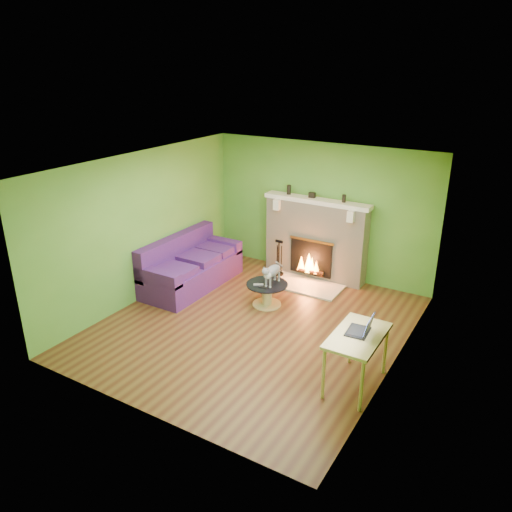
% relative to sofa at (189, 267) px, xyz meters
% --- Properties ---
extents(floor, '(5.00, 5.00, 0.00)m').
position_rel_sofa_xyz_m(floor, '(1.86, -0.73, -0.36)').
color(floor, '#502817').
rests_on(floor, ground).
extents(ceiling, '(5.00, 5.00, 0.00)m').
position_rel_sofa_xyz_m(ceiling, '(1.86, -0.73, 2.24)').
color(ceiling, white).
rests_on(ceiling, wall_back).
extents(wall_back, '(5.00, 0.00, 5.00)m').
position_rel_sofa_xyz_m(wall_back, '(1.86, 1.77, 0.94)').
color(wall_back, '#4C8E2E').
rests_on(wall_back, floor).
extents(wall_front, '(5.00, 0.00, 5.00)m').
position_rel_sofa_xyz_m(wall_front, '(1.86, -3.23, 0.94)').
color(wall_front, '#4C8E2E').
rests_on(wall_front, floor).
extents(wall_left, '(0.00, 5.00, 5.00)m').
position_rel_sofa_xyz_m(wall_left, '(-0.39, -0.73, 0.94)').
color(wall_left, '#4C8E2E').
rests_on(wall_left, floor).
extents(wall_right, '(0.00, 5.00, 5.00)m').
position_rel_sofa_xyz_m(wall_right, '(4.11, -0.73, 0.94)').
color(wall_right, '#4C8E2E').
rests_on(wall_right, floor).
extents(window_frame, '(0.00, 1.20, 1.20)m').
position_rel_sofa_xyz_m(window_frame, '(4.10, -1.63, 1.19)').
color(window_frame, silver).
rests_on(window_frame, wall_right).
extents(window_pane, '(0.00, 1.06, 1.06)m').
position_rel_sofa_xyz_m(window_pane, '(4.09, -1.63, 1.19)').
color(window_pane, white).
rests_on(window_pane, wall_right).
extents(fireplace, '(2.10, 0.46, 1.58)m').
position_rel_sofa_xyz_m(fireplace, '(1.86, 1.59, 0.41)').
color(fireplace, '#BFB59E').
rests_on(fireplace, floor).
extents(hearth, '(1.50, 0.75, 0.03)m').
position_rel_sofa_xyz_m(hearth, '(1.86, 1.07, -0.35)').
color(hearth, beige).
rests_on(hearth, floor).
extents(mantel, '(2.10, 0.28, 0.08)m').
position_rel_sofa_xyz_m(mantel, '(1.86, 1.57, 1.18)').
color(mantel, white).
rests_on(mantel, fireplace).
extents(sofa, '(0.95, 2.09, 0.94)m').
position_rel_sofa_xyz_m(sofa, '(0.00, 0.00, 0.00)').
color(sofa, '#421A65').
rests_on(sofa, floor).
extents(coffee_table, '(0.72, 0.72, 0.41)m').
position_rel_sofa_xyz_m(coffee_table, '(1.68, 0.01, -0.13)').
color(coffee_table, '#DABC75').
rests_on(coffee_table, floor).
extents(desk, '(0.60, 1.03, 0.76)m').
position_rel_sofa_xyz_m(desk, '(3.81, -1.39, 0.31)').
color(desk, '#DABC75').
rests_on(desk, floor).
extents(cat, '(0.23, 0.63, 0.39)m').
position_rel_sofa_xyz_m(cat, '(1.76, 0.06, 0.24)').
color(cat, slate).
rests_on(cat, coffee_table).
extents(remote_silver, '(0.17, 0.13, 0.02)m').
position_rel_sofa_xyz_m(remote_silver, '(1.58, -0.11, 0.05)').
color(remote_silver, gray).
rests_on(remote_silver, coffee_table).
extents(remote_black, '(0.16, 0.06, 0.02)m').
position_rel_sofa_xyz_m(remote_black, '(1.70, -0.17, 0.05)').
color(remote_black, black).
rests_on(remote_black, coffee_table).
extents(laptop, '(0.33, 0.37, 0.26)m').
position_rel_sofa_xyz_m(laptop, '(3.79, -1.34, 0.53)').
color(laptop, black).
rests_on(laptop, desk).
extents(fire_tools, '(0.19, 0.19, 0.73)m').
position_rel_sofa_xyz_m(fire_tools, '(1.26, 1.22, 0.03)').
color(fire_tools, black).
rests_on(fire_tools, hearth).
extents(mantel_vase_left, '(0.08, 0.08, 0.18)m').
position_rel_sofa_xyz_m(mantel_vase_left, '(1.25, 1.60, 1.31)').
color(mantel_vase_left, black).
rests_on(mantel_vase_left, mantel).
extents(mantel_vase_right, '(0.07, 0.07, 0.14)m').
position_rel_sofa_xyz_m(mantel_vase_right, '(2.37, 1.60, 1.29)').
color(mantel_vase_right, black).
rests_on(mantel_vase_right, mantel).
extents(mantel_box, '(0.12, 0.08, 0.10)m').
position_rel_sofa_xyz_m(mantel_box, '(1.74, 1.60, 1.27)').
color(mantel_box, black).
rests_on(mantel_box, mantel).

